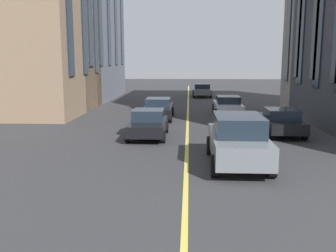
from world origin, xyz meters
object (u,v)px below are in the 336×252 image
Objects in this scene: car_grey_parked_b at (202,90)px; car_black_far at (280,121)px; car_grey_mid at (238,140)px; car_black_near at (158,108)px; car_white_trailing at (228,105)px; car_black_oncoming at (148,124)px.

car_black_far is (-20.43, -3.46, 0.00)m from car_grey_parked_b.
car_grey_parked_b is 1.00× the size of car_black_far.
car_grey_mid is at bearing 154.00° from car_black_far.
car_black_near is (10.98, 3.87, -0.27)m from car_grey_mid.
car_white_trailing is at bearing -4.03° from car_grey_mid.
car_black_oncoming is 0.89× the size of car_black_far.
car_black_far is (-4.83, -6.86, 0.00)m from car_black_near.
car_grey_mid reaches higher than car_grey_parked_b.
car_black_far is at bearing -80.12° from car_black_oncoming.
car_black_far and car_white_trailing have the same top height.
car_black_oncoming reaches higher than car_black_near.
car_grey_parked_b is at bearing 1.00° from car_grey_mid.
car_black_near is 8.39m from car_black_far.
car_grey_mid is at bearing 175.97° from car_white_trailing.
car_grey_mid is 6.84m from car_black_far.
car_black_near is 1.00× the size of car_black_far.
car_black_oncoming is 0.89× the size of car_black_near.
car_grey_mid is 6.29m from car_black_oncoming.
car_black_near is (-15.60, 3.40, 0.00)m from car_grey_parked_b.
car_white_trailing is (13.02, -0.92, -0.27)m from car_grey_mid.
car_grey_parked_b is at bearing -12.30° from car_black_near.
car_white_trailing is (8.07, -4.80, 0.00)m from car_black_oncoming.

